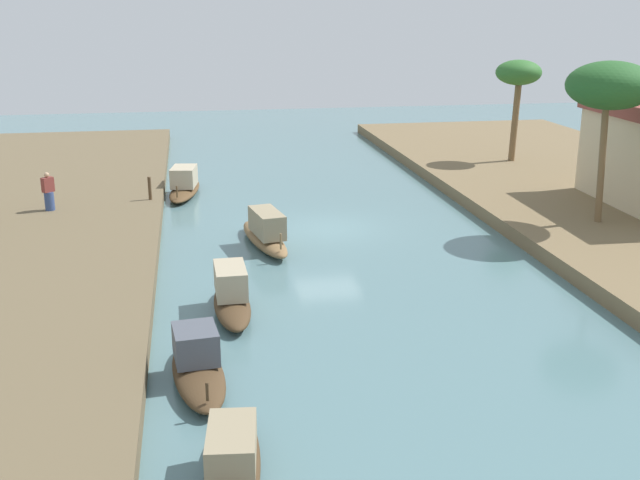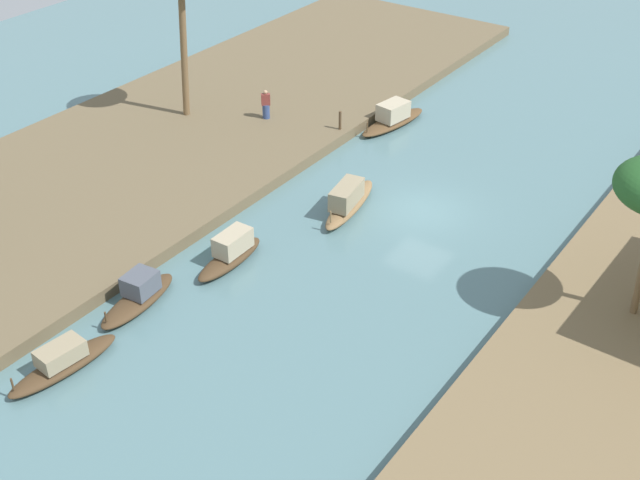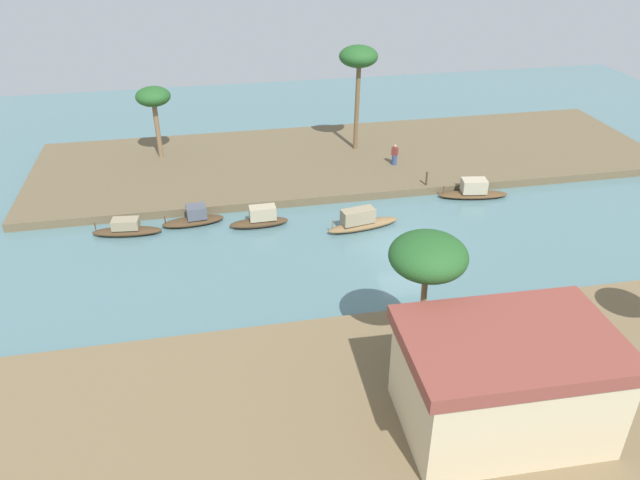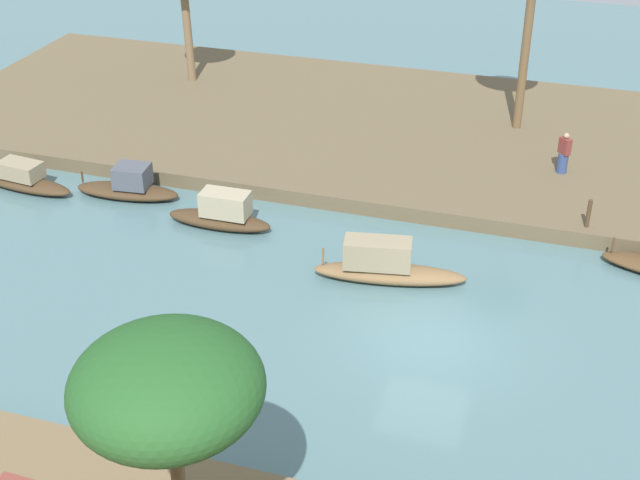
% 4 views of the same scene
% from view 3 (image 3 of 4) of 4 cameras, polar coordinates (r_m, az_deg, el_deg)
% --- Properties ---
extents(river_water, '(73.10, 73.10, 0.00)m').
position_cam_3_polar(river_water, '(35.97, 7.78, -0.71)').
color(river_water, slate).
rests_on(river_water, ground).
extents(riverbank_left, '(46.54, 13.72, 0.55)m').
position_cam_3_polar(riverbank_left, '(47.26, 2.80, 7.64)').
color(riverbank_left, brown).
rests_on(riverbank_left, ground).
extents(riverbank_right, '(46.54, 13.72, 0.55)m').
position_cam_3_polar(riverbank_right, '(26.20, 17.10, -14.81)').
color(riverbank_right, brown).
rests_on(riverbank_right, ground).
extents(sampan_foreground, '(4.80, 1.90, 1.32)m').
position_cam_3_polar(sampan_foreground, '(42.60, 14.10, 4.44)').
color(sampan_foreground, brown).
rests_on(sampan_foreground, river_water).
extents(sampan_midstream, '(4.74, 1.80, 1.40)m').
position_cam_3_polar(sampan_midstream, '(37.40, 3.87, 1.72)').
color(sampan_midstream, brown).
rests_on(sampan_midstream, river_water).
extents(sampan_with_red_awning, '(3.64, 1.07, 1.33)m').
position_cam_3_polar(sampan_with_red_awning, '(37.85, -5.57, 1.96)').
color(sampan_with_red_awning, '#47331E').
rests_on(sampan_with_red_awning, river_water).
extents(sampan_open_hull, '(4.20, 1.46, 1.06)m').
position_cam_3_polar(sampan_open_hull, '(38.56, -17.55, 0.97)').
color(sampan_open_hull, '#47331E').
rests_on(sampan_open_hull, river_water).
extents(sampan_near_left_bank, '(3.89, 1.53, 1.25)m').
position_cam_3_polar(sampan_near_left_bank, '(38.70, -11.64, 1.99)').
color(sampan_near_left_bank, '#47331E').
rests_on(sampan_near_left_bank, river_water).
extents(person_on_near_bank, '(0.53, 0.53, 1.54)m').
position_cam_3_polar(person_on_near_bank, '(45.41, 6.96, 7.78)').
color(person_on_near_bank, '#33477A').
rests_on(person_on_near_bank, riverbank_left).
extents(mooring_post, '(0.14, 0.14, 0.97)m').
position_cam_3_polar(mooring_post, '(42.47, 9.90, 5.67)').
color(mooring_post, '#4C3823').
rests_on(mooring_post, riverbank_left).
extents(palm_tree_left_near, '(2.83, 2.83, 7.90)m').
position_cam_3_polar(palm_tree_left_near, '(46.17, 3.60, 16.44)').
color(palm_tree_left_near, brown).
rests_on(palm_tree_left_near, riverbank_left).
extents(palm_tree_left_far, '(2.49, 2.49, 5.37)m').
position_cam_3_polar(palm_tree_left_far, '(46.65, -15.26, 12.59)').
color(palm_tree_left_far, '#7F6647').
rests_on(palm_tree_left_far, riverbank_left).
extents(palm_tree_right_tall, '(3.16, 3.16, 5.95)m').
position_cam_3_polar(palm_tree_right_tall, '(24.43, 10.04, -1.56)').
color(palm_tree_right_tall, brown).
rests_on(palm_tree_right_tall, riverbank_right).
extents(riverside_building, '(7.75, 5.26, 4.14)m').
position_cam_3_polar(riverside_building, '(23.74, 16.78, -12.43)').
color(riverside_building, beige).
rests_on(riverside_building, riverbank_right).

